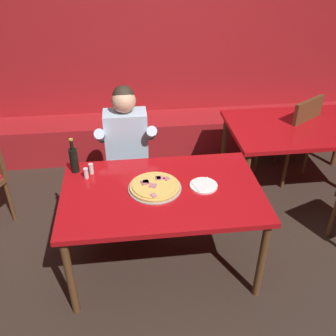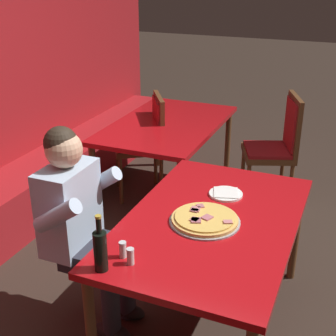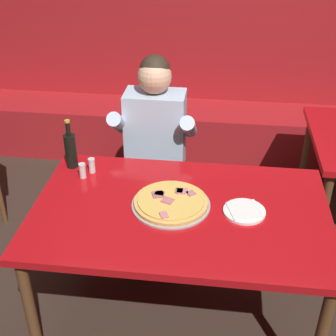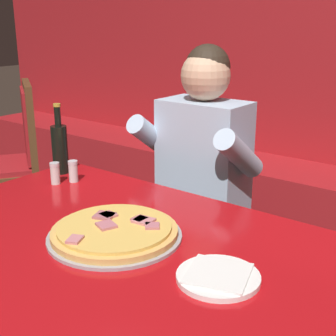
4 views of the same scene
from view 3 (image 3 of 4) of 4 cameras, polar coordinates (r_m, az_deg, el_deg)
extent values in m
plane|color=#33261E|center=(2.86, 1.30, -17.27)|extent=(24.00, 24.00, 0.00)
cube|color=#A3191E|center=(4.23, 4.62, 14.94)|extent=(6.80, 0.16, 1.90)
cube|color=#A3191E|center=(4.20, 3.97, 4.25)|extent=(6.46, 0.48, 0.46)
cylinder|color=brown|center=(2.47, -16.34, -16.72)|extent=(0.06, 0.06, 0.71)
cylinder|color=brown|center=(3.02, -10.83, -5.50)|extent=(0.06, 0.06, 0.71)
cylinder|color=brown|center=(2.95, 15.66, -7.36)|extent=(0.06, 0.06, 0.71)
cube|color=#B20F14|center=(2.36, 1.51, -5.41)|extent=(1.48, 0.93, 0.04)
cylinder|color=#9E9EA3|center=(2.36, 0.36, -4.49)|extent=(0.40, 0.40, 0.01)
cylinder|color=#DBA856|center=(2.36, 0.36, -4.21)|extent=(0.37, 0.37, 0.02)
cylinder|color=#E0B251|center=(2.35, 0.37, -3.93)|extent=(0.34, 0.34, 0.01)
cube|color=#C6757A|center=(2.38, -1.04, -3.12)|extent=(0.05, 0.05, 0.01)
cube|color=#A85B66|center=(2.37, -1.21, -3.25)|extent=(0.07, 0.07, 0.01)
cube|color=#B76670|center=(2.33, -0.06, -3.99)|extent=(0.07, 0.07, 0.01)
cube|color=#C6757A|center=(2.40, 1.71, -2.83)|extent=(0.06, 0.06, 0.01)
cube|color=#A85B66|center=(2.40, 1.36, -2.81)|extent=(0.04, 0.04, 0.01)
cube|color=#C6757A|center=(2.23, -0.50, -5.74)|extent=(0.05, 0.06, 0.01)
cube|color=#B76670|center=(2.39, 2.79, -3.08)|extent=(0.06, 0.06, 0.01)
cylinder|color=white|center=(2.35, 9.29, -5.25)|extent=(0.21, 0.21, 0.01)
cube|color=white|center=(2.34, 9.31, -5.05)|extent=(0.19, 0.19, 0.01)
cylinder|color=black|center=(2.69, -11.76, 2.04)|extent=(0.07, 0.07, 0.20)
cylinder|color=black|center=(2.63, -12.09, 4.69)|extent=(0.03, 0.03, 0.08)
cylinder|color=#B29933|center=(2.61, -12.20, 5.60)|extent=(0.03, 0.03, 0.01)
cylinder|color=silver|center=(2.61, -10.37, -0.45)|extent=(0.04, 0.04, 0.07)
cylinder|color=#B23323|center=(2.62, -10.34, -0.72)|extent=(0.03, 0.03, 0.04)
cylinder|color=silver|center=(2.59, -10.46, 0.36)|extent=(0.04, 0.04, 0.01)
cylinder|color=silver|center=(2.65, -9.26, 0.19)|extent=(0.04, 0.04, 0.07)
cylinder|color=#516B33|center=(2.66, -9.23, -0.08)|extent=(0.03, 0.03, 0.04)
cylinder|color=silver|center=(2.63, -9.34, 0.99)|extent=(0.04, 0.04, 0.01)
ellipsoid|color=black|center=(3.21, -3.94, -9.59)|extent=(0.11, 0.24, 0.09)
ellipsoid|color=black|center=(3.18, -0.35, -9.91)|extent=(0.11, 0.24, 0.09)
cylinder|color=#282833|center=(3.09, -4.07, -7.01)|extent=(0.11, 0.11, 0.43)
cylinder|color=#282833|center=(3.06, -0.36, -7.31)|extent=(0.11, 0.11, 0.43)
cube|color=#282833|center=(2.99, -2.03, -1.77)|extent=(0.34, 0.40, 0.12)
cube|color=silver|center=(3.02, -1.55, 4.58)|extent=(0.38, 0.22, 0.52)
cylinder|color=silver|center=(2.96, -6.04, 5.48)|extent=(0.09, 0.30, 0.25)
cylinder|color=silver|center=(2.90, 2.53, 5.03)|extent=(0.09, 0.30, 0.25)
sphere|color=#D6A884|center=(2.88, -1.65, 11.07)|extent=(0.21, 0.21, 0.21)
sphere|color=#2D2319|center=(2.88, -1.62, 11.83)|extent=(0.19, 0.19, 0.19)
cylinder|color=brown|center=(3.56, -19.80, -3.28)|extent=(0.04, 0.04, 0.45)
cylinder|color=brown|center=(3.06, 18.14, -6.22)|extent=(0.06, 0.06, 0.71)
cylinder|color=brown|center=(3.70, 16.36, 1.16)|extent=(0.06, 0.06, 0.71)
camera|label=1|loc=(0.58, -132.00, 5.14)|focal=40.00mm
camera|label=2|loc=(2.68, -59.55, 15.82)|focal=50.00mm
camera|label=4|loc=(1.43, 33.62, -7.50)|focal=50.00mm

